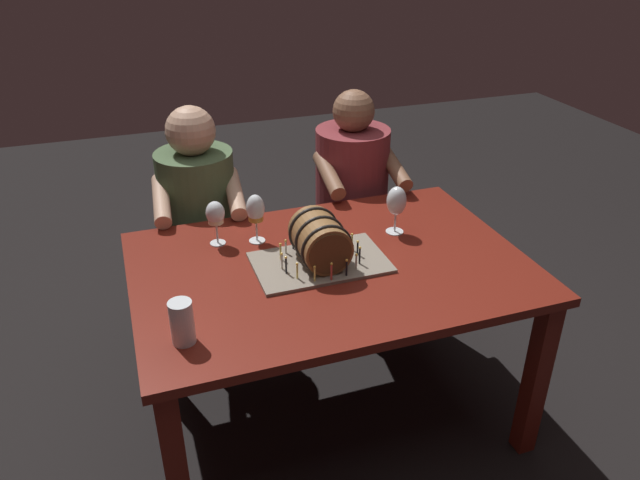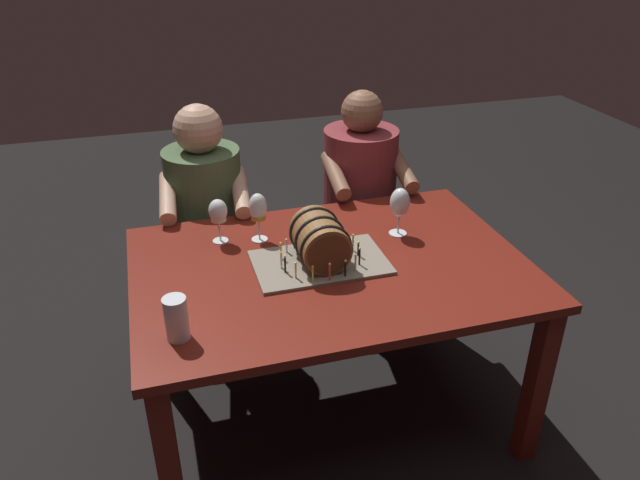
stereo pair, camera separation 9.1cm
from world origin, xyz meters
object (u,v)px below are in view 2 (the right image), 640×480
(wine_glass_white, at_px, (218,213))
(beer_pint, at_px, (176,319))
(dining_table, at_px, (330,285))
(wine_glass_empty, at_px, (400,203))
(barrel_cake, at_px, (320,244))
(person_seated_left, at_px, (208,234))
(wine_glass_amber, at_px, (258,209))
(person_seated_right, at_px, (359,214))

(wine_glass_white, bearing_deg, beer_pint, -110.10)
(dining_table, distance_m, wine_glass_empty, 0.43)
(barrel_cake, xyz_separation_m, wine_glass_white, (-0.33, 0.28, 0.04))
(dining_table, distance_m, beer_pint, 0.66)
(dining_table, bearing_deg, person_seated_left, 117.38)
(beer_pint, bearing_deg, person_seated_left, 78.76)
(wine_glass_empty, bearing_deg, wine_glass_amber, 168.90)
(wine_glass_amber, height_order, person_seated_right, person_seated_right)
(wine_glass_amber, distance_m, wine_glass_white, 0.15)
(wine_glass_empty, relative_size, person_seated_right, 0.17)
(dining_table, relative_size, wine_glass_white, 8.02)
(wine_glass_amber, xyz_separation_m, wine_glass_empty, (0.54, -0.11, 0.00))
(wine_glass_amber, height_order, beer_pint, wine_glass_amber)
(wine_glass_white, xyz_separation_m, person_seated_left, (-0.01, 0.44, -0.32))
(wine_glass_empty, bearing_deg, person_seated_left, 140.69)
(beer_pint, relative_size, person_seated_left, 0.12)
(wine_glass_amber, relative_size, wine_glass_empty, 1.00)
(barrel_cake, height_order, wine_glass_white, barrel_cake)
(dining_table, xyz_separation_m, beer_pint, (-0.57, -0.29, 0.17))
(wine_glass_empty, bearing_deg, wine_glass_white, 168.75)
(barrel_cake, relative_size, person_seated_right, 0.42)
(person_seated_left, height_order, person_seated_right, person_seated_right)
(dining_table, bearing_deg, wine_glass_amber, 130.31)
(barrel_cake, height_order, beer_pint, barrel_cake)
(wine_glass_amber, bearing_deg, barrel_cake, -54.27)
(beer_pint, bearing_deg, barrel_cake, 29.06)
(person_seated_right, bearing_deg, barrel_cake, -119.94)
(wine_glass_white, xyz_separation_m, beer_pint, (-0.21, -0.57, -0.06))
(barrel_cake, bearing_deg, wine_glass_empty, 20.73)
(beer_pint, distance_m, person_seated_right, 1.41)
(wine_glass_white, distance_m, beer_pint, 0.61)
(wine_glass_white, relative_size, person_seated_left, 0.15)
(person_seated_left, bearing_deg, beer_pint, -101.24)
(dining_table, height_order, wine_glass_amber, wine_glass_amber)
(wine_glass_amber, bearing_deg, beer_pint, -123.53)
(barrel_cake, distance_m, wine_glass_amber, 0.31)
(barrel_cake, bearing_deg, beer_pint, -150.94)
(dining_table, bearing_deg, barrel_cake, 168.77)
(barrel_cake, bearing_deg, person_seated_right, 60.06)
(dining_table, relative_size, barrel_cake, 2.96)
(dining_table, xyz_separation_m, wine_glass_white, (-0.36, 0.28, 0.22))
(dining_table, relative_size, beer_pint, 10.12)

